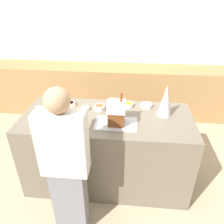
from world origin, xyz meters
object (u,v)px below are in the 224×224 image
Objects in this scene: candy_bowl_far_left at (146,105)px; candy_bowl_front_corner at (128,104)px; candy_bowl_near_tray_left at (85,108)px; decorative_tree at (166,101)px; baking_tray at (116,124)px; candy_bowl_near_tray_right at (112,101)px; candy_bowl_behind_tray at (58,110)px; person at (66,166)px; gingerbread_house at (116,113)px; candy_bowl_far_right at (99,107)px; candy_bowl_beside_tree at (70,104)px.

candy_bowl_far_left is 0.22m from candy_bowl_front_corner.
decorative_tree is at bearing -1.88° from candy_bowl_near_tray_left.
candy_bowl_front_corner is (-0.41, 0.17, -0.16)m from decorative_tree.
candy_bowl_near_tray_right reaches higher than baking_tray.
decorative_tree reaches higher than candy_bowl_front_corner.
person reaches higher than candy_bowl_behind_tray.
baking_tray is 1.23× the size of decorative_tree.
gingerbread_house is 0.43m from candy_bowl_front_corner.
candy_bowl_far_left is (-0.19, 0.17, -0.16)m from decorative_tree.
candy_bowl_far_right is 0.88× the size of candy_bowl_far_left.
baking_tray is 0.59m from decorative_tree.
candy_bowl_far_right is 0.85m from person.
gingerbread_house is at bearing -52.65° from candy_bowl_far_right.
candy_bowl_far_left is 0.42m from candy_bowl_near_tray_right.
candy_bowl_near_tray_right is (0.50, 0.12, 0.00)m from candy_bowl_beside_tree.
gingerbread_house is at bearing -79.49° from candy_bowl_near_tray_right.
candy_bowl_far_right is 0.93× the size of candy_bowl_front_corner.
gingerbread_house reaches higher than candy_bowl_front_corner.
gingerbread_house is at bearing -128.37° from candy_bowl_far_left.
gingerbread_house reaches higher than candy_bowl_far_left.
candy_bowl_beside_tree reaches higher than candy_bowl_front_corner.
candy_bowl_far_left is at bearing 12.63° from candy_bowl_behind_tray.
candy_bowl_front_corner is at bearing 61.75° from person.
candy_bowl_near_tray_left is at bearing 14.97° from candy_bowl_behind_tray.
gingerbread_house is at bearing -34.93° from candy_bowl_near_tray_left.
person is (-0.02, -0.80, -0.14)m from candy_bowl_near_tray_left.
candy_bowl_front_corner is at bearing -17.82° from candy_bowl_near_tray_right.
decorative_tree is 1.20m from candy_bowl_behind_tray.
candy_bowl_near_tray_right is at bearing 162.18° from candy_bowl_front_corner.
person is (-0.18, -0.82, -0.15)m from candy_bowl_far_right.
candy_bowl_far_left is 1.17× the size of candy_bowl_beside_tree.
candy_bowl_behind_tray reaches higher than candy_bowl_front_corner.
candy_bowl_near_tray_right reaches higher than candy_bowl_far_left.
candy_bowl_beside_tree is (-0.59, 0.35, 0.02)m from baking_tray.
candy_bowl_front_corner reaches higher than candy_bowl_far_left.
baking_tray is at bearing -128.38° from candy_bowl_far_left.
candy_bowl_near_tray_right is (-0.41, 0.06, 0.01)m from candy_bowl_far_left.
gingerbread_house is 0.54m from candy_bowl_far_left.
gingerbread_house is at bearing -15.40° from candy_bowl_behind_tray.
candy_bowl_front_corner is (0.11, 0.41, 0.02)m from baking_tray.
candy_bowl_far_left is (0.33, 0.41, -0.12)m from gingerbread_house.
candy_bowl_far_right reaches higher than baking_tray.
decorative_tree is at bearing -43.19° from candy_bowl_far_left.
candy_bowl_near_tray_left is at bearing -168.37° from candy_bowl_far_left.
person reaches higher than candy_bowl_near_tray_left.
baking_tray is 3.66× the size of candy_bowl_beside_tree.
candy_bowl_far_left is at bearing 52.52° from person.
decorative_tree is 1.23m from person.
candy_bowl_near_tray_left and candy_bowl_front_corner have the same top height.
candy_bowl_behind_tray is at bearing 164.60° from gingerbread_house.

